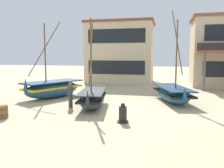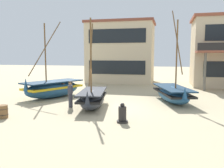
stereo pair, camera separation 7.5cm
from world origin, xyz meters
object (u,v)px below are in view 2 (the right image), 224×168
Objects in this scene: capstan_winch at (122,115)px; fishing_boat_far_right at (93,98)px; fisherman_by_hull at (70,94)px; wooden_barrel at (3,112)px; fishing_boat_near_left at (173,94)px; fishing_boat_centre_large at (53,88)px; harbor_building_main at (121,52)px.

fishing_boat_far_right is at bearing 131.55° from capstan_winch.
fisherman_by_hull is 4.14m from wooden_barrel.
fishing_boat_far_right is 5.60× the size of capstan_winch.
fisherman_by_hull is (-6.43, -3.36, 0.22)m from fishing_boat_near_left.
fishing_boat_centre_large is 1.08× the size of fishing_boat_far_right.
capstan_winch is (3.92, -2.62, -0.43)m from fisherman_by_hull.
harbor_building_main reaches higher than fisherman_by_hull.
fishing_boat_far_right is at bearing -85.39° from harbor_building_main.
fishing_boat_far_right is (4.20, -2.68, -0.12)m from fishing_boat_centre_large.
fishing_boat_centre_large is at bearing 93.31° from wooden_barrel.
harbor_building_main is at bearing 94.61° from fishing_boat_far_right.
fisherman_by_hull is 2.41× the size of wooden_barrel.
fishing_boat_near_left is at bearing 2.97° from fishing_boat_centre_large.
fishing_boat_far_right reaches higher than wooden_barrel.
capstan_winch is at bearing -48.45° from fishing_boat_far_right.
fisherman_by_hull is at bearing 54.05° from wooden_barrel.
wooden_barrel is 0.08× the size of harbor_building_main.
fishing_boat_centre_large is (-9.20, -0.48, 0.13)m from fishing_boat_near_left.
fishing_boat_near_left is 13.63m from harbor_building_main.
fishing_boat_far_right reaches higher than fisherman_by_hull.
fishing_boat_near_left is 0.79× the size of harbor_building_main.
harbor_building_main is (-1.20, 14.88, 3.14)m from fishing_boat_far_right.
fishing_boat_near_left is 9.21m from fishing_boat_centre_large.
fishing_boat_near_left reaches higher than fishing_boat_far_right.
harbor_building_main reaches higher than capstan_winch.
fishing_boat_centre_large is 6.06× the size of capstan_winch.
fishing_boat_centre_large is 8.67m from capstan_winch.
fishing_boat_centre_large is at bearing -103.81° from harbor_building_main.
wooden_barrel is (-8.84, -6.69, -0.26)m from fishing_boat_near_left.
fishing_boat_near_left reaches higher than wooden_barrel.
fishing_boat_far_right reaches higher than capstan_winch.
fishing_boat_near_left is at bearing 32.26° from fishing_boat_far_right.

